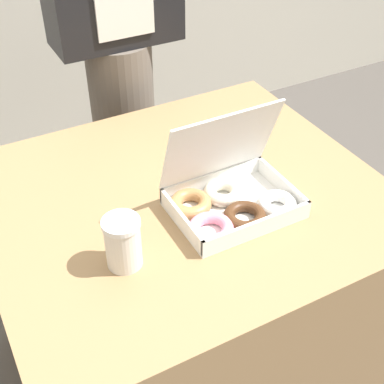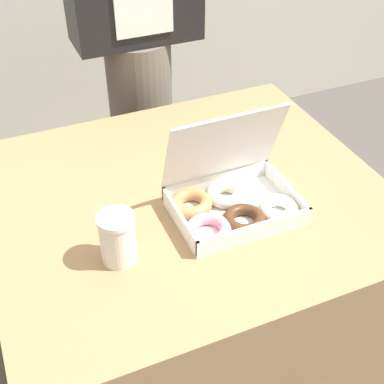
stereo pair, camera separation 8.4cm
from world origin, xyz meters
name	(u,v)px [view 1 (the left image)]	position (x,y,z in m)	size (l,w,h in m)	color
ground_plane	(186,370)	(0.00, 0.00, 0.00)	(14.00, 14.00, 0.00)	#4C4742
table	(185,295)	(0.00, 0.00, 0.39)	(0.99, 0.87, 0.78)	#99754C
donut_box	(228,199)	(0.06, -0.11, 0.81)	(0.32, 0.24, 0.25)	white
coffee_cup	(123,242)	(-0.22, -0.16, 0.84)	(0.08, 0.08, 0.12)	silver
person_customer	(115,23)	(0.09, 0.64, 0.98)	(0.41, 0.23, 1.76)	#665B51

